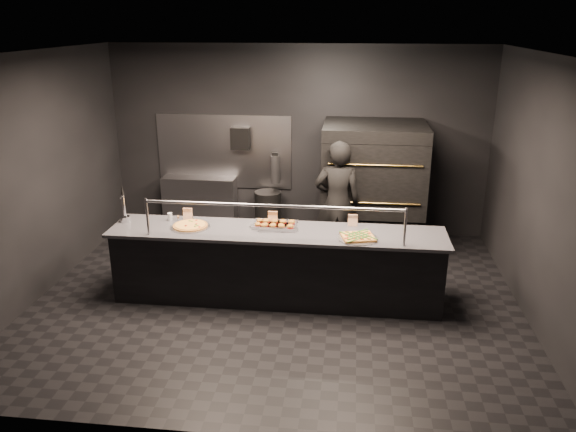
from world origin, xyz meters
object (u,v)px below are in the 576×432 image
object	(u,v)px
service_counter	(277,265)
fire_extinguisher	(275,169)
prep_shelf	(200,203)
slider_tray_a	(270,224)
slider_tray_b	(278,225)
trash_bin	(268,213)
towel_dispenser	(241,138)
round_pizza	(190,226)
beer_tap	(124,211)
square_pizza	(358,237)
pizza_oven	(372,186)
worker	(337,203)

from	to	relation	value
service_counter	fire_extinguisher	size ratio (longest dim) A/B	8.12
prep_shelf	slider_tray_a	bearing A→B (deg)	-55.35
slider_tray_b	trash_bin	distance (m)	2.22
towel_dispenser	round_pizza	bearing A→B (deg)	-94.27
beer_tap	trash_bin	xyz separation A→B (m)	(1.50, 2.13, -0.70)
beer_tap	service_counter	bearing A→B (deg)	-2.64
towel_dispenser	slider_tray_b	distance (m)	2.51
square_pizza	trash_bin	bearing A→B (deg)	121.04
service_counter	slider_tray_a	xyz separation A→B (m)	(-0.10, 0.15, 0.48)
prep_shelf	slider_tray_b	size ratio (longest dim) A/B	2.30
pizza_oven	square_pizza	world-z (taller)	pizza_oven
service_counter	beer_tap	world-z (taller)	beer_tap
square_pizza	trash_bin	xyz separation A→B (m)	(-1.43, 2.37, -0.58)
service_counter	trash_bin	bearing A→B (deg)	101.35
fire_extinguisher	slider_tray_b	size ratio (longest dim) A/B	0.97
fire_extinguisher	round_pizza	distance (m)	2.51
towel_dispenser	slider_tray_b	world-z (taller)	towel_dispenser
service_counter	worker	world-z (taller)	worker
trash_bin	service_counter	bearing A→B (deg)	-78.65
slider_tray_b	trash_bin	xyz separation A→B (m)	(-0.45, 2.10, -0.59)
beer_tap	round_pizza	xyz separation A→B (m)	(0.87, -0.09, -0.12)
towel_dispenser	slider_tray_b	size ratio (longest dim) A/B	0.67
pizza_oven	slider_tray_b	xyz separation A→B (m)	(-1.20, -1.78, -0.02)
service_counter	round_pizza	size ratio (longest dim) A/B	8.33
square_pizza	trash_bin	distance (m)	2.83
beer_tap	round_pizza	world-z (taller)	beer_tap
fire_extinguisher	slider_tray_a	bearing A→B (deg)	-83.67
slider_tray_b	trash_bin	bearing A→B (deg)	102.00
service_counter	slider_tray_b	distance (m)	0.50
fire_extinguisher	beer_tap	size ratio (longest dim) A/B	1.04
pizza_oven	fire_extinguisher	distance (m)	1.63
beer_tap	prep_shelf	bearing A→B (deg)	81.08
trash_bin	fire_extinguisher	bearing A→B (deg)	62.04
fire_extinguisher	trash_bin	distance (m)	0.73
pizza_oven	beer_tap	distance (m)	3.63
prep_shelf	service_counter	bearing A→B (deg)	-55.41
pizza_oven	beer_tap	size ratio (longest dim) A/B	3.93
slider_tray_a	square_pizza	world-z (taller)	slider_tray_a
slider_tray_a	trash_bin	distance (m)	2.18
round_pizza	slider_tray_a	size ratio (longest dim) A/B	0.99
service_counter	round_pizza	distance (m)	1.18
slider_tray_b	worker	xyz separation A→B (m)	(0.69, 1.10, -0.05)
prep_shelf	worker	xyz separation A→B (m)	(2.29, -1.10, 0.45)
slider_tray_b	beer_tap	bearing A→B (deg)	-178.96
prep_shelf	square_pizza	world-z (taller)	square_pizza
slider_tray_a	towel_dispenser	bearing A→B (deg)	109.65
pizza_oven	slider_tray_a	bearing A→B (deg)	-126.62
service_counter	towel_dispenser	bearing A→B (deg)	110.63
round_pizza	slider_tray_b	bearing A→B (deg)	6.44
beer_tap	square_pizza	world-z (taller)	beer_tap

